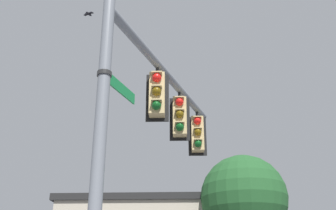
# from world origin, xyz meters

# --- Properties ---
(signal_pole) EXTENTS (0.22, 0.22, 7.09)m
(signal_pole) POSITION_xyz_m (0.00, 0.00, 3.54)
(signal_pole) COLOR slate
(signal_pole) RESTS_ON ground
(mast_arm) EXTENTS (2.32, 5.68, 0.21)m
(mast_arm) POSITION_xyz_m (-1.06, -2.80, 6.49)
(mast_arm) COLOR slate
(traffic_light_nearest_pole) EXTENTS (0.54, 0.49, 1.31)m
(traffic_light_nearest_pole) POSITION_xyz_m (-0.83, -2.16, 5.69)
(traffic_light_nearest_pole) COLOR black
(traffic_light_mid_inner) EXTENTS (0.54, 0.49, 1.31)m
(traffic_light_mid_inner) POSITION_xyz_m (-1.36, -3.55, 5.69)
(traffic_light_mid_inner) COLOR black
(traffic_light_mid_outer) EXTENTS (0.54, 0.49, 1.31)m
(traffic_light_mid_outer) POSITION_xyz_m (-1.89, -4.95, 5.69)
(traffic_light_mid_outer) COLOR black
(street_name_sign) EXTENTS (0.56, 1.24, 0.22)m
(street_name_sign) POSITION_xyz_m (-0.13, -0.35, 5.08)
(street_name_sign) COLOR #147238
(bird_flying) EXTENTS (0.32, 0.24, 0.09)m
(bird_flying) POSITION_xyz_m (1.17, -2.97, 8.58)
(bird_flying) COLOR black
(tree_by_storefront) EXTENTS (3.68, 3.68, 6.78)m
(tree_by_storefront) POSITION_xyz_m (-4.09, -11.10, 4.90)
(tree_by_storefront) COLOR #4C3823
(tree_by_storefront) RESTS_ON ground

